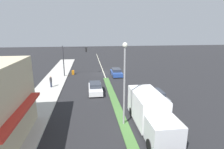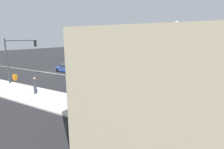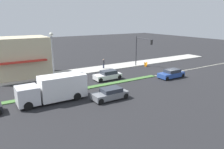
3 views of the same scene
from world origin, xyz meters
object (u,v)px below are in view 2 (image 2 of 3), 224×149
object	(u,v)px
street_lamp	(175,47)
delivery_truck	(182,74)
traffic_signal_main	(17,52)
suv_grey	(145,73)
pedestrian	(35,85)
coupe_blue	(68,68)
warning_aframe_sign	(15,77)
van_white	(96,79)

from	to	relation	value
street_lamp	delivery_truck	size ratio (longest dim) A/B	0.98
traffic_signal_main	suv_grey	xyz separation A→B (m)	(-11.12, 13.58, -3.26)
traffic_signal_main	pedestrian	size ratio (longest dim) A/B	3.30
coupe_blue	delivery_truck	bearing A→B (deg)	90.00
traffic_signal_main	delivery_truck	size ratio (longest dim) A/B	0.75
street_lamp	suv_grey	size ratio (longest dim) A/B	1.78
warning_aframe_sign	delivery_truck	world-z (taller)	delivery_truck
coupe_blue	warning_aframe_sign	bearing A→B (deg)	-12.77
pedestrian	traffic_signal_main	bearing A→B (deg)	-111.28
delivery_truck	pedestrian	bearing A→B (deg)	-48.98
traffic_signal_main	street_lamp	xyz separation A→B (m)	(-6.12, 18.42, 0.88)
pedestrian	coupe_blue	bearing A→B (deg)	-151.43
street_lamp	warning_aframe_sign	world-z (taller)	street_lamp
pedestrian	coupe_blue	xyz separation A→B (m)	(-10.88, -5.93, -0.37)
delivery_truck	suv_grey	bearing A→B (deg)	-116.96
traffic_signal_main	coupe_blue	distance (m)	8.96
delivery_truck	van_white	distance (m)	10.52
suv_grey	van_white	bearing A→B (deg)	-29.15
van_white	delivery_truck	bearing A→B (deg)	114.80
street_lamp	coupe_blue	xyz separation A→B (m)	(-2.20, -17.78, -4.14)
pedestrian	van_white	xyz separation A→B (m)	(-6.48, 2.99, -0.35)
traffic_signal_main	suv_grey	world-z (taller)	traffic_signal_main
traffic_signal_main	van_white	size ratio (longest dim) A/B	1.35
van_white	suv_grey	distance (m)	8.24
traffic_signal_main	van_white	xyz separation A→B (m)	(-3.92, 9.56, -3.23)
pedestrian	delivery_truck	size ratio (longest dim) A/B	0.23
street_lamp	pedestrian	distance (m)	15.16
delivery_truck	van_white	xyz separation A→B (m)	(4.40, -9.52, -0.80)
street_lamp	pedestrian	size ratio (longest dim) A/B	4.34
street_lamp	pedestrian	xyz separation A→B (m)	(8.68, -11.85, -3.76)
traffic_signal_main	coupe_blue	xyz separation A→B (m)	(-8.32, 0.64, -3.26)
warning_aframe_sign	van_white	size ratio (longest dim) A/B	0.20
pedestrian	street_lamp	bearing A→B (deg)	126.23
coupe_blue	van_white	world-z (taller)	van_white
pedestrian	coupe_blue	size ratio (longest dim) A/B	0.40
coupe_blue	van_white	distance (m)	9.94
warning_aframe_sign	delivery_truck	size ratio (longest dim) A/B	0.11
pedestrian	delivery_truck	xyz separation A→B (m)	(-10.88, 12.51, 0.45)
van_white	coupe_blue	bearing A→B (deg)	-116.26
street_lamp	coupe_blue	size ratio (longest dim) A/B	1.75
warning_aframe_sign	coupe_blue	xyz separation A→B (m)	(-8.27, 1.87, 0.21)
pedestrian	warning_aframe_sign	xyz separation A→B (m)	(-2.61, -7.80, -0.59)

